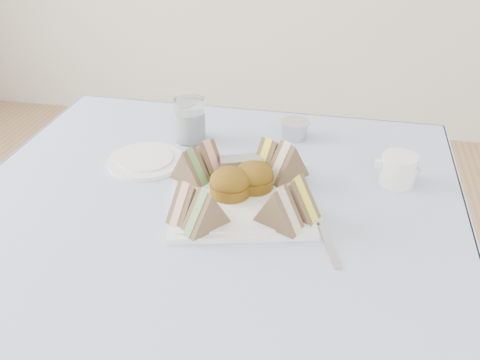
% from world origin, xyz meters
% --- Properties ---
extents(table, '(0.90, 0.90, 0.74)m').
position_xyz_m(table, '(0.00, 0.00, 0.37)').
color(table, brown).
rests_on(table, floor).
extents(tablecloth, '(1.02, 1.02, 0.01)m').
position_xyz_m(tablecloth, '(0.00, 0.00, 0.74)').
color(tablecloth, silver).
rests_on(tablecloth, table).
extents(serving_plate, '(0.34, 0.34, 0.01)m').
position_xyz_m(serving_plate, '(0.06, 0.05, 0.75)').
color(serving_plate, white).
rests_on(serving_plate, tablecloth).
extents(sandwich_fl_a, '(0.07, 0.09, 0.08)m').
position_xyz_m(sandwich_fl_a, '(-0.02, -0.04, 0.80)').
color(sandwich_fl_a, brown).
rests_on(sandwich_fl_a, serving_plate).
extents(sandwich_fl_b, '(0.09, 0.10, 0.08)m').
position_xyz_m(sandwich_fl_b, '(0.02, -0.07, 0.80)').
color(sandwich_fl_b, brown).
rests_on(sandwich_fl_b, serving_plate).
extents(sandwich_fr_a, '(0.10, 0.08, 0.08)m').
position_xyz_m(sandwich_fr_a, '(0.18, 0.01, 0.80)').
color(sandwich_fr_a, brown).
rests_on(sandwich_fr_a, serving_plate).
extents(sandwich_fr_b, '(0.10, 0.08, 0.08)m').
position_xyz_m(sandwich_fr_b, '(0.15, -0.03, 0.80)').
color(sandwich_fr_b, brown).
rests_on(sandwich_fr_b, serving_plate).
extents(sandwich_bl_a, '(0.10, 0.07, 0.08)m').
position_xyz_m(sandwich_bl_a, '(-0.06, 0.09, 0.80)').
color(sandwich_bl_a, brown).
rests_on(sandwich_bl_a, serving_plate).
extents(sandwich_bl_b, '(0.09, 0.08, 0.08)m').
position_xyz_m(sandwich_bl_b, '(-0.03, 0.13, 0.80)').
color(sandwich_bl_b, brown).
rests_on(sandwich_bl_b, serving_plate).
extents(sandwich_br_a, '(0.10, 0.10, 0.09)m').
position_xyz_m(sandwich_br_a, '(0.14, 0.14, 0.80)').
color(sandwich_br_a, brown).
rests_on(sandwich_br_a, serving_plate).
extents(sandwich_br_b, '(0.08, 0.10, 0.08)m').
position_xyz_m(sandwich_br_b, '(0.10, 0.17, 0.80)').
color(sandwich_br_b, brown).
rests_on(sandwich_br_b, serving_plate).
extents(scone_left, '(0.09, 0.09, 0.06)m').
position_xyz_m(scone_left, '(0.04, 0.05, 0.79)').
color(scone_left, brown).
rests_on(scone_left, serving_plate).
extents(scone_right, '(0.11, 0.11, 0.05)m').
position_xyz_m(scone_right, '(0.08, 0.09, 0.79)').
color(scone_right, brown).
rests_on(scone_right, serving_plate).
extents(pastry_slice, '(0.09, 0.06, 0.04)m').
position_xyz_m(pastry_slice, '(0.04, 0.13, 0.78)').
color(pastry_slice, beige).
rests_on(pastry_slice, serving_plate).
extents(side_plate, '(0.23, 0.23, 0.01)m').
position_xyz_m(side_plate, '(-0.18, 0.16, 0.75)').
color(side_plate, white).
rests_on(side_plate, tablecloth).
extents(water_glass, '(0.09, 0.09, 0.11)m').
position_xyz_m(water_glass, '(-0.12, 0.29, 0.80)').
color(water_glass, white).
rests_on(water_glass, tablecloth).
extents(tea_strainer, '(0.08, 0.08, 0.04)m').
position_xyz_m(tea_strainer, '(0.13, 0.36, 0.77)').
color(tea_strainer, '#B4B5BF').
rests_on(tea_strainer, tablecloth).
extents(knife, '(0.06, 0.17, 0.00)m').
position_xyz_m(knife, '(0.24, -0.04, 0.75)').
color(knife, '#B4B5BF').
rests_on(knife, tablecloth).
extents(fork, '(0.04, 0.16, 0.00)m').
position_xyz_m(fork, '(0.17, 0.06, 0.75)').
color(fork, '#B4B5BF').
rests_on(fork, tablecloth).
extents(creamer_jug, '(0.09, 0.09, 0.07)m').
position_xyz_m(creamer_jug, '(0.37, 0.19, 0.78)').
color(creamer_jug, white).
rests_on(creamer_jug, tablecloth).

